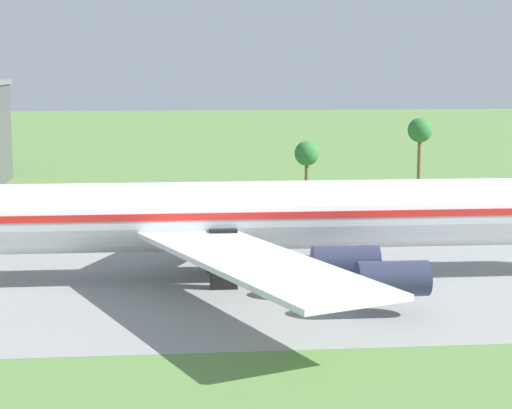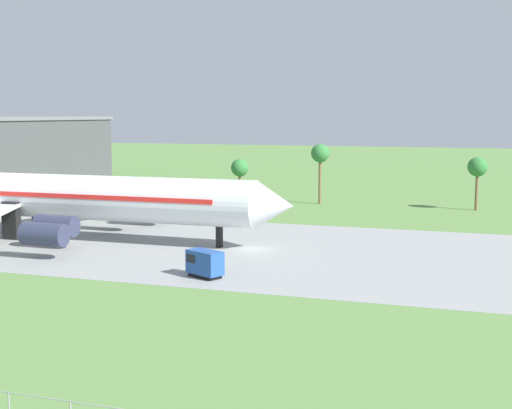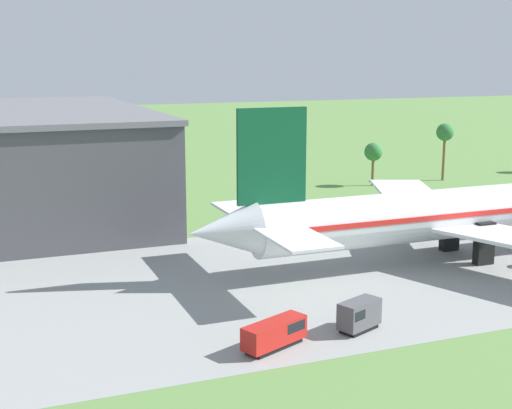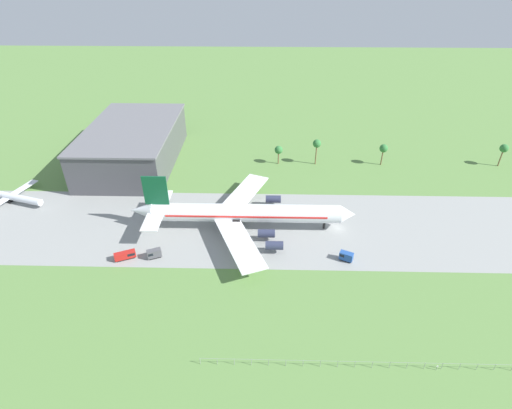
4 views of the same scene
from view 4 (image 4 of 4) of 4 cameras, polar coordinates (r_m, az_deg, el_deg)
The scene contains 11 objects.
ground_plane at distance 142.03m, azimuth 11.50°, elevation -3.28°, with size 600.00×600.00×0.00m, color #5B8442.
taxiway_strip at distance 142.02m, azimuth 11.50°, elevation -3.28°, with size 320.00×44.00×0.02m.
jet_airliner at distance 136.26m, azimuth -1.94°, elevation -1.23°, with size 76.82×59.19×19.74m.
regional_aircraft at distance 178.83m, azimuth -31.85°, elevation 1.03°, with size 29.34×26.63×7.59m.
baggage_tug at distance 131.99m, azimuth -18.11°, elevation -6.89°, with size 6.73×4.42×2.47m.
fuel_truck at distance 129.82m, azimuth -14.39°, elevation -6.80°, with size 4.78×3.53×2.91m.
catering_van at distance 127.90m, azimuth 12.72°, elevation -7.21°, with size 4.59×3.59×2.95m.
perimeter_fence at distance 102.65m, azimuth 16.32°, elevation -20.98°, with size 80.10×0.10×2.10m.
no_stopping_sign at distance 107.41m, azimuth 24.46°, elevation -20.40°, with size 0.44×0.08×1.68m.
terminal_building at distance 187.32m, azimuth -17.13°, elevation 8.19°, with size 36.72×61.20×16.94m.
palm_tree_row at distance 183.84m, azimuth 16.04°, elevation 7.77°, with size 101.74×3.60×11.77m.
Camera 4 is at (-25.54, -112.94, 82.24)m, focal length 28.00 mm.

